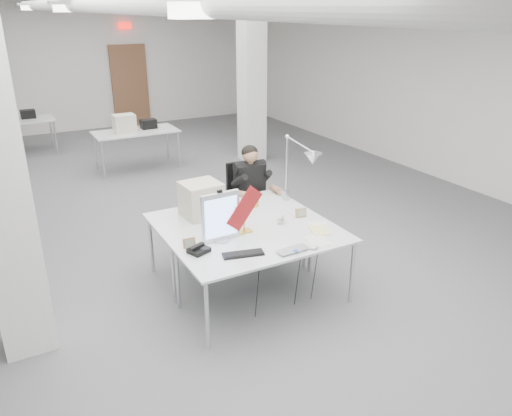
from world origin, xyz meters
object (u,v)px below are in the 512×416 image
Objects in this scene: laptop at (296,252)px; seated_person at (250,178)px; monitor at (220,217)px; beige_monitor at (201,199)px; office_chair at (249,202)px; bankers_lamp at (244,218)px; desk_phone at (199,250)px; architect_lamp at (298,167)px; desk_main at (266,243)px.

seated_person is at bearing 72.62° from laptop.
monitor is (-1.00, -1.25, 0.11)m from seated_person.
beige_monitor is at bearing -145.43° from seated_person.
seated_person is at bearing 48.82° from monitor.
office_chair reaches higher than bankers_lamp.
desk_phone is at bearing -118.37° from beige_monitor.
desk_phone is (-0.31, -0.16, -0.24)m from monitor.
architect_lamp is (1.13, -0.27, 0.30)m from beige_monitor.
monitor is 1.24× the size of beige_monitor.
architect_lamp reaches higher than monitor.
bankers_lamp is (-0.22, 0.68, 0.16)m from laptop.
laptop is at bearing -75.65° from beige_monitor.
beige_monitor is at bearing 45.07° from desk_phone.
laptop is 1.35m from architect_lamp.
laptop is at bearing -53.03° from monitor.
seated_person is 1.60m from monitor.
laptop is 0.34× the size of architect_lamp.
desk_main is at bearing -84.49° from bankers_lamp.
architect_lamp is at bearing 13.00° from bankers_lamp.
seated_person is 2.70× the size of laptop.
seated_person is 1.38m from bankers_lamp.
desk_main is 9.75× the size of desk_phone.
desk_main is 1.98× the size of seated_person.
architect_lamp reaches higher than bankers_lamp.
office_chair is 1.17m from beige_monitor.
beige_monitor is (-0.92, -0.55, 0.05)m from seated_person.
architect_lamp is at bearing -72.75° from office_chair.
laptop is (-0.49, -1.92, 0.22)m from office_chair.
architect_lamp is (1.21, 0.43, 0.24)m from monitor.
bankers_lamp is at bearing 104.86° from desk_main.
architect_lamp reaches higher than beige_monitor.
desk_main is at bearing -107.59° from office_chair.
monitor is 2.81× the size of desk_phone.
beige_monitor is at bearing -143.18° from office_chair.
desk_main is at bearing 107.16° from laptop.
desk_phone is at bearing -128.17° from office_chair.
laptop is 1.00× the size of bankers_lamp.
monitor is at bearing -177.75° from architect_lamp.
desk_main is 0.38m from laptop.
bankers_lamp is 1.83× the size of desk_phone.
desk_phone reaches higher than desk_main.
office_chair is at bearing 27.45° from desk_phone.
desk_phone reaches higher than laptop.
desk_main is at bearing -37.25° from monitor.
laptop is 1.83× the size of desk_phone.
architect_lamp reaches higher than laptop.
office_chair is at bearing 29.00° from beige_monitor.
monitor is at bearing 126.53° from laptop.
desk_main is 1.64× the size of office_chair.
bankers_lamp is (0.30, 0.06, -0.09)m from monitor.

